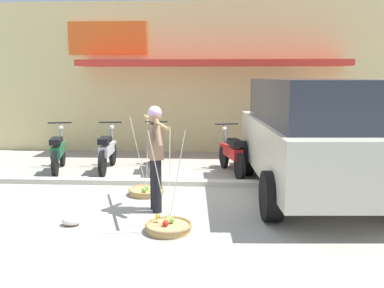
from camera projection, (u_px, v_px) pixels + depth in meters
The scene contains 13 objects.
ground_plane at pixel (174, 195), 7.59m from camera, with size 90.00×90.00×0.00m, color #9E998C.
sidewalk_curb at pixel (177, 182), 8.27m from camera, with size 20.00×0.24×0.10m, color #BAB4A5.
fruit_vendor at pixel (155, 151), 6.54m from camera, with size 0.65×1.80×1.70m.
fruit_basket_left_side at pixel (147, 191), 7.58m from camera, with size 0.67×0.67×1.45m.
fruit_basket_right_side at pixel (169, 226), 5.79m from camera, with size 0.67×0.67×1.45m.
motorcycle_nearest_shop at pixel (58, 152), 9.36m from camera, with size 0.62×1.79×1.09m.
motorcycle_second_in_row at pixel (107, 151), 9.44m from camera, with size 0.54×1.82×1.09m.
motorcycle_third_in_row at pixel (156, 150), 9.57m from camera, with size 0.54×1.82×1.09m.
motorcycle_end_of_row at pixel (232, 154), 9.12m from camera, with size 0.64×1.78×1.09m.
parked_truck at pixel (310, 133), 7.46m from camera, with size 2.37×4.90×2.10m.
storefront_building at pixel (213, 78), 14.00m from camera, with size 13.00×6.00×4.20m.
plastic_litter_bag at pixel (71, 221), 6.02m from camera, with size 0.28×0.22×0.14m, color silver.
wooden_crate at pixel (245, 158), 10.20m from camera, with size 0.44×0.36×0.32m, color olive.
Camera 1 is at (0.77, -7.30, 2.15)m, focal length 38.65 mm.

